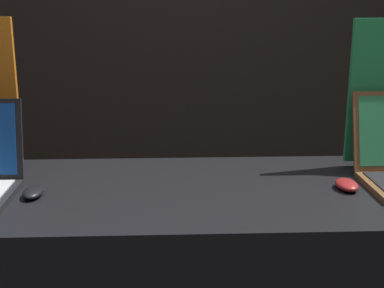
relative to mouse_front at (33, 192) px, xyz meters
The scene contains 3 objects.
wall_back 1.80m from the mouse_front, 72.78° to the left, with size 8.00×0.05×2.80m.
mouse_front is the anchor object (origin of this frame).
mouse_back 1.00m from the mouse_front, ahead, with size 0.07×0.11×0.03m.
Camera 1 is at (-0.09, -1.29, 1.49)m, focal length 50.00 mm.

